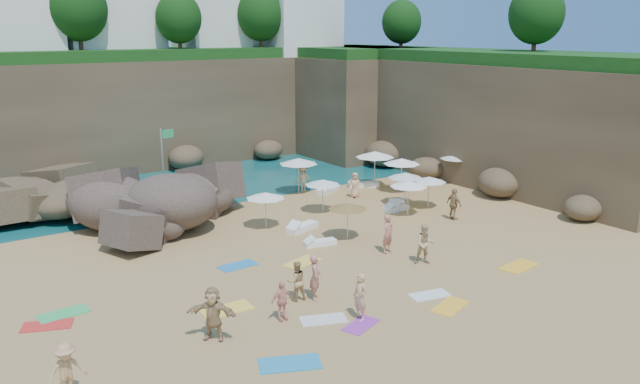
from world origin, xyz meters
TOP-DOWN VIEW (x-y plane):
  - ground at (0.00, 0.00)m, footprint 120.00×120.00m
  - seawater at (0.00, 30.00)m, footprint 120.00×120.00m
  - cliff_back at (2.00, 25.00)m, footprint 44.00×8.00m
  - cliff_right at (19.00, 8.00)m, footprint 8.00×30.00m
  - cliff_corner at (17.00, 20.00)m, footprint 10.00×12.00m
  - rock_promontory at (-11.00, 16.00)m, footprint 12.00×7.00m
  - clifftop_buildings at (2.96, 25.79)m, footprint 28.48×9.48m
  - clifftop_trees at (4.78, 19.52)m, footprint 35.60×23.82m
  - rock_outcrop at (-4.49, 7.86)m, footprint 8.82×7.59m
  - flag_pole at (-2.53, 12.95)m, footprint 0.87×0.24m
  - parasol_0 at (5.05, 9.79)m, footprint 2.44×2.44m
  - parasol_1 at (3.86, 5.41)m, footprint 2.05×2.05m
  - parasol_2 at (10.12, 8.34)m, footprint 2.56×2.56m
  - parasol_4 at (15.35, 6.03)m, footprint 2.14×2.14m
  - parasol_5 at (-0.29, 4.72)m, footprint 2.06×2.06m
  - parasol_6 at (2.17, 0.84)m, footprint 1.97×1.97m
  - parasol_7 at (8.80, 3.89)m, footprint 2.09×2.09m
  - parasol_8 at (10.68, 6.31)m, footprint 2.34×2.34m
  - parasol_9 at (7.49, 2.20)m, footprint 2.10×2.10m
  - parasol_11 at (9.48, 2.60)m, footprint 2.00×2.00m
  - lounger_0 at (1.08, 3.30)m, footprint 2.06×1.17m
  - lounger_1 at (9.55, 8.77)m, footprint 2.11×1.60m
  - lounger_2 at (6.78, 8.98)m, footprint 2.11×1.57m
  - lounger_3 at (0.50, 0.84)m, footprint 1.69×0.85m
  - lounger_4 at (7.53, 3.23)m, footprint 1.63×0.55m
  - lounger_5 at (8.02, 3.70)m, footprint 2.06×1.75m
  - towel_0 at (-6.65, -7.79)m, footprint 2.18×1.69m
  - towel_2 at (0.58, -7.71)m, footprint 1.91×1.37m
  - towel_3 at (-11.64, 0.01)m, footprint 1.82×0.99m
  - towel_4 at (-6.50, -3.12)m, footprint 1.93×1.01m
  - towel_5 at (-4.01, -5.87)m, footprint 1.86×1.39m
  - towel_6 at (-3.17, -6.98)m, footprint 1.66×1.22m
  - towel_7 at (-12.35, -0.65)m, footprint 1.90×1.43m
  - towel_8 at (-4.07, 0.67)m, footprint 1.73×0.93m
  - towel_10 at (6.13, -6.52)m, footprint 2.01×1.20m
  - towel_12 at (-1.50, -0.63)m, footprint 1.99×1.38m
  - towel_13 at (0.68, -6.51)m, footprint 1.74×1.14m
  - person_stand_0 at (-3.21, -4.17)m, footprint 0.74×0.79m
  - person_stand_1 at (-3.88, -3.86)m, footprint 0.87×0.73m
  - person_stand_2 at (5.51, 9.99)m, footprint 1.18×0.63m
  - person_stand_3 at (8.96, 0.09)m, footprint 0.44×1.04m
  - person_stand_4 at (7.38, 6.93)m, footprint 0.85×0.86m
  - person_stand_5 at (-4.66, 7.52)m, footprint 1.55×1.24m
  - person_stand_6 at (-2.90, -6.58)m, footprint 0.44×0.65m
  - person_lie_1 at (-5.25, -5.03)m, footprint 0.85×1.44m
  - person_lie_3 at (-7.91, -4.96)m, footprint 2.54×2.54m
  - person_lie_4 at (2.51, -1.84)m, footprint 1.07×1.92m
  - person_lie_5 at (2.94, -3.86)m, footprint 1.69×1.99m

SIDE VIEW (x-z plane):
  - ground at x=0.00m, z-range 0.00..0.00m
  - rock_promontory at x=-11.00m, z-range -1.00..1.00m
  - rock_outcrop at x=-4.49m, z-range -1.50..1.50m
  - seawater at x=0.00m, z-range 0.00..0.00m
  - towel_6 at x=-3.17m, z-range 0.00..0.03m
  - towel_13 at x=0.68m, z-range 0.00..0.03m
  - towel_5 at x=-4.01m, z-range 0.00..0.03m
  - towel_8 at x=-4.07m, z-range 0.00..0.03m
  - towel_7 at x=-12.35m, z-range 0.00..0.03m
  - towel_2 at x=0.58m, z-range 0.00..0.03m
  - towel_3 at x=-11.64m, z-range 0.00..0.03m
  - towel_12 at x=-1.50m, z-range 0.00..0.03m
  - towel_10 at x=6.13m, z-range 0.00..0.03m
  - towel_4 at x=-6.50m, z-range 0.00..0.03m
  - towel_0 at x=-6.65m, z-range 0.00..0.03m
  - lounger_3 at x=0.50m, z-range 0.00..0.25m
  - lounger_4 at x=7.53m, z-range 0.00..0.25m
  - lounger_0 at x=1.08m, z-range 0.00..0.30m
  - lounger_2 at x=6.78m, z-range 0.00..0.32m
  - lounger_1 at x=9.55m, z-range 0.00..0.32m
  - lounger_5 at x=8.02m, z-range 0.00..0.32m
  - person_lie_1 at x=-5.25m, z-range 0.00..0.35m
  - person_lie_4 at x=2.51m, z-range 0.00..0.44m
  - person_lie_3 at x=-7.91m, z-range 0.00..0.50m
  - person_lie_5 at x=2.94m, z-range 0.00..0.68m
  - person_stand_1 at x=-3.88m, z-range 0.00..1.60m
  - person_stand_4 at x=7.38m, z-range 0.00..1.60m
  - person_stand_5 at x=-4.66m, z-range 0.00..1.69m
  - person_stand_2 at x=5.51m, z-range 0.00..1.74m
  - person_stand_6 at x=-2.90m, z-range 0.00..1.77m
  - person_stand_3 at x=8.96m, z-range 0.00..1.78m
  - person_stand_0 at x=-3.21m, z-range 0.00..1.81m
  - parasol_6 at x=2.17m, z-range 0.78..2.64m
  - parasol_11 at x=9.48m, z-range 0.79..2.68m
  - parasol_1 at x=3.86m, z-range 0.81..2.75m
  - parasol_5 at x=-0.29m, z-range 0.81..2.76m
  - parasol_7 at x=8.80m, z-range 0.83..2.81m
  - parasol_9 at x=7.49m, z-range 0.83..2.82m
  - parasol_4 at x=15.35m, z-range 0.84..2.87m
  - parasol_8 at x=10.68m, z-range 0.92..3.14m
  - parasol_0 at x=5.05m, z-range 0.96..3.27m
  - parasol_2 at x=10.12m, z-range 1.01..3.43m
  - flag_pole at x=-2.53m, z-range 0.62..5.11m
  - cliff_back at x=2.00m, z-range 0.00..8.00m
  - cliff_right at x=19.00m, z-range 0.00..8.00m
  - cliff_corner at x=17.00m, z-range 0.00..8.00m
  - clifftop_buildings at x=2.96m, z-range 7.74..14.74m
  - clifftop_trees at x=4.78m, z-range 9.06..13.46m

